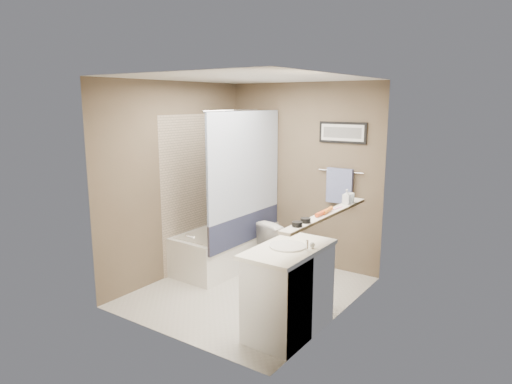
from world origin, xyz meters
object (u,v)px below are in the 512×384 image
Objects in this scene: bathtub at (226,248)px; soap_bottle at (347,197)px; candle_bowl_far at (306,220)px; hair_brush_back at (328,210)px; hair_brush_front at (322,213)px; glass_jar at (350,198)px; vanity at (289,292)px; candle_bowl_near at (297,224)px; toilet at (285,245)px.

soap_bottle reaches higher than bathtub.
candle_bowl_far is 0.41× the size of hair_brush_back.
hair_brush_front is at bearing -22.32° from bathtub.
glass_jar is (0.00, 0.67, 0.03)m from hair_brush_front.
candle_bowl_near is (0.19, -0.20, 0.73)m from vanity.
vanity is 5.78× the size of soap_bottle.
hair_brush_front is at bearing -90.00° from glass_jar.
hair_brush_back is at bearing 154.59° from toilet.
soap_bottle is (0.00, 0.57, 0.06)m from hair_brush_front.
hair_brush_back reaches higher than candle_bowl_far.
candle_bowl_near is 0.59m from hair_brush_back.
hair_brush_front is 0.12m from hair_brush_back.
candle_bowl_near is 1.13m from glass_jar.
candle_bowl_far is (1.79, -1.11, 0.89)m from bathtub.
soap_bottle is at bearing 90.00° from candle_bowl_near.
vanity is at bearing -31.87° from bathtub.
candle_bowl_far is at bearing 144.14° from toilet.
toilet is 1.64m from hair_brush_back.
candle_bowl_near is at bearing -33.50° from bathtub.
soap_bottle is (0.00, -0.10, 0.03)m from glass_jar.
vanity is at bearing 133.13° from candle_bowl_near.
vanity is 0.81m from hair_brush_front.
bathtub is 1.67× the size of vanity.
hair_brush_front is (0.00, 0.31, 0.00)m from candle_bowl_far.
candle_bowl_far is 0.31m from hair_brush_front.
hair_brush_front is at bearing 55.57° from vanity.
hair_brush_back is 0.55m from glass_jar.
glass_jar reaches higher than candle_bowl_near.
soap_bottle reaches higher than hair_brush_front.
bathtub is at bearing 148.12° from candle_bowl_far.
hair_brush_front is 1.41× the size of soap_bottle.
candle_bowl_near and candle_bowl_far have the same top height.
bathtub is at bearing 39.94° from toilet.
hair_brush_front is (0.00, 0.46, 0.00)m from candle_bowl_near.
vanity is at bearing -101.20° from glass_jar.
candle_bowl_far is at bearing -14.10° from vanity.
candle_bowl_near is (1.05, -1.56, 0.80)m from toilet.
hair_brush_back is at bearing 90.00° from candle_bowl_far.
candle_bowl_near is at bearing -90.00° from hair_brush_front.
candle_bowl_far is (1.05, -1.41, 0.80)m from toilet.
candle_bowl_near is at bearing -90.00° from candle_bowl_far.
soap_bottle is (0.19, 0.83, 0.79)m from vanity.
vanity is (1.60, -1.06, 0.15)m from bathtub.
hair_brush_back reaches higher than bathtub.
toilet is at bearing 126.66° from candle_bowl_far.
bathtub is 16.67× the size of candle_bowl_near.
soap_bottle is at bearing 170.67° from toilet.
candle_bowl_near is 0.15m from candle_bowl_far.
soap_bottle reaches higher than toilet.
candle_bowl_far is (0.19, -0.05, 0.73)m from vanity.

